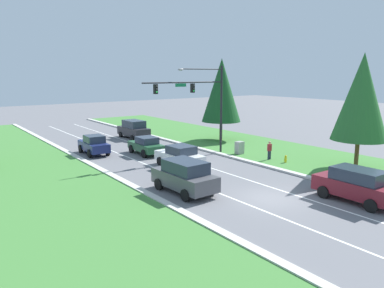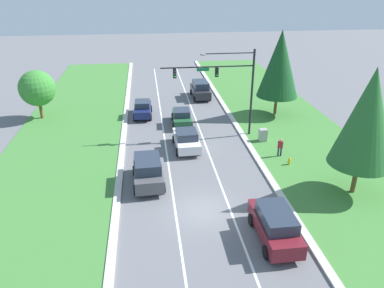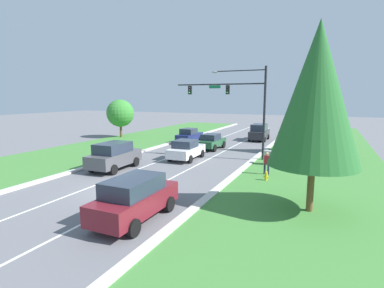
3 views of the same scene
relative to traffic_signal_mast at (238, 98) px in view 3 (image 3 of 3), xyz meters
name	(u,v)px [view 3 (image 3 of 3)]	position (x,y,z in m)	size (l,w,h in m)	color
ground_plane	(118,189)	(-3.95, -12.03, -5.44)	(160.00, 160.00, 0.00)	slate
curb_strip_right	(204,201)	(1.70, -12.03, -5.37)	(0.50, 90.00, 0.15)	beige
curb_strip_left	(51,178)	(-9.60, -12.03, -5.37)	(0.50, 90.00, 0.15)	beige
grass_verge_right	(309,218)	(6.95, -12.03, -5.40)	(10.00, 90.00, 0.08)	#427F38
grass_verge_left	(2,170)	(-14.85, -12.03, -5.40)	(10.00, 90.00, 0.08)	#427F38
lane_stripe_inner_left	(95,185)	(-5.75, -12.03, -5.44)	(0.14, 81.00, 0.01)	white
lane_stripe_inner_right	(143,193)	(-2.15, -12.03, -5.44)	(0.14, 81.00, 0.01)	white
traffic_signal_mast	(238,98)	(0.00, 0.00, 0.00)	(8.42, 0.41, 8.15)	black
charcoal_suv	(259,132)	(-0.56, 12.25, -4.39)	(2.21, 4.70, 2.10)	#28282D
graphite_suv	(114,156)	(-7.42, -8.05, -4.36)	(2.36, 4.72, 2.09)	#4C4C51
white_sedan	(186,150)	(-3.96, -2.40, -4.55)	(2.25, 4.56, 1.78)	white
burgundy_suv	(135,198)	(-0.29, -15.39, -4.40)	(2.12, 4.80, 2.00)	maroon
navy_sedan	(189,136)	(-7.72, 6.34, -4.53)	(2.06, 4.27, 1.81)	navy
forest_sedan	(211,141)	(-3.78, 3.48, -4.59)	(2.08, 4.29, 1.67)	#235633
utility_cabinet	(268,158)	(3.20, -1.74, -4.83)	(0.70, 0.60, 1.22)	#9E9E99
pedestrian	(267,163)	(3.66, -5.01, -4.50)	(0.41, 0.27, 1.69)	#232842
fire_hydrant	(266,176)	(3.94, -6.59, -5.10)	(0.34, 0.20, 0.70)	gold
conifer_near_right_tree	(320,96)	(6.63, 4.99, 0.18)	(4.32, 4.32, 9.09)	brown
oak_near_left_tree	(120,113)	(-18.43, 7.00, -2.10)	(3.71, 3.71, 5.20)	brown
conifer_far_right_tree	(316,94)	(6.89, -11.14, 0.22)	(4.17, 4.17, 9.01)	brown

